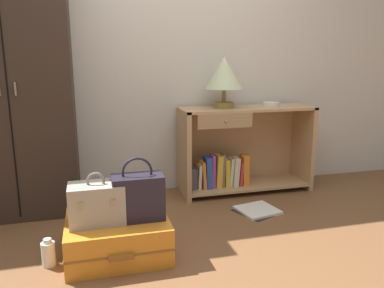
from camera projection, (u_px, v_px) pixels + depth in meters
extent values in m
plane|color=brown|center=(212.00, 271.00, 2.16)|extent=(9.00, 9.00, 0.00)
cube|color=beige|center=(160.00, 43.00, 3.29)|extent=(6.40, 0.10, 2.60)
cube|color=#33261E|center=(14.00, 87.00, 2.79)|extent=(0.83, 0.45, 1.95)
cube|color=black|center=(7.00, 89.00, 2.58)|extent=(0.01, 0.01, 1.85)
cylinder|color=gray|center=(15.00, 89.00, 2.58)|extent=(0.01, 0.01, 0.09)
cube|color=tan|center=(184.00, 154.00, 3.27)|extent=(0.04, 0.38, 0.76)
cube|color=tan|center=(303.00, 146.00, 3.56)|extent=(0.04, 0.38, 0.76)
cube|color=tan|center=(247.00, 108.00, 3.34)|extent=(1.18, 0.38, 0.02)
cube|color=tan|center=(245.00, 184.00, 3.49)|extent=(1.10, 0.38, 0.02)
cube|color=tan|center=(238.00, 145.00, 3.59)|extent=(1.10, 0.01, 0.74)
cube|color=#A68259|center=(225.00, 121.00, 3.12)|extent=(0.47, 0.02, 0.12)
sphere|color=#9E844C|center=(226.00, 121.00, 3.10)|extent=(0.02, 0.02, 0.02)
cube|color=#4C474C|center=(193.00, 179.00, 3.31)|extent=(0.05, 0.09, 0.18)
cube|color=beige|center=(199.00, 177.00, 3.32)|extent=(0.04, 0.11, 0.21)
cube|color=orange|center=(203.00, 175.00, 3.33)|extent=(0.04, 0.13, 0.24)
cube|color=#2D51B2|center=(208.00, 172.00, 3.34)|extent=(0.06, 0.13, 0.28)
cube|color=purple|center=(213.00, 171.00, 3.35)|extent=(0.03, 0.10, 0.29)
cube|color=gold|center=(218.00, 171.00, 3.36)|extent=(0.06, 0.13, 0.29)
cube|color=#726659|center=(222.00, 170.00, 3.37)|extent=(0.04, 0.09, 0.29)
cube|color=gold|center=(226.00, 173.00, 3.38)|extent=(0.04, 0.11, 0.25)
cube|color=beige|center=(230.00, 172.00, 3.39)|extent=(0.05, 0.10, 0.25)
cube|color=beige|center=(235.00, 171.00, 3.40)|extent=(0.06, 0.10, 0.26)
cube|color=red|center=(240.00, 173.00, 3.42)|extent=(0.04, 0.11, 0.21)
cube|color=orange|center=(244.00, 170.00, 3.42)|extent=(0.06, 0.11, 0.27)
cylinder|color=olive|center=(224.00, 105.00, 3.28)|extent=(0.17, 0.17, 0.05)
cylinder|color=olive|center=(224.00, 95.00, 3.26)|extent=(0.04, 0.04, 0.11)
cone|color=beige|center=(224.00, 73.00, 3.22)|extent=(0.32, 0.32, 0.27)
cylinder|color=silver|center=(271.00, 105.00, 3.35)|extent=(0.15, 0.15, 0.04)
cube|color=orange|center=(118.00, 236.00, 2.34)|extent=(0.60, 0.52, 0.23)
cube|color=brown|center=(118.00, 236.00, 2.34)|extent=(0.61, 0.53, 0.01)
cube|color=brown|center=(121.00, 258.00, 2.08)|extent=(0.14, 0.02, 0.03)
cube|color=#A89E8E|center=(97.00, 204.00, 2.22)|extent=(0.32, 0.19, 0.24)
torus|color=slate|center=(96.00, 181.00, 2.19)|extent=(0.11, 0.02, 0.11)
cube|color=tan|center=(81.00, 205.00, 2.09)|extent=(0.02, 0.01, 0.02)
cube|color=tan|center=(113.00, 202.00, 2.14)|extent=(0.02, 0.01, 0.02)
cube|color=#231E2D|center=(138.00, 197.00, 2.27)|extent=(0.30, 0.17, 0.27)
torus|color=#231E2D|center=(137.00, 172.00, 2.24)|extent=(0.18, 0.01, 0.18)
cylinder|color=white|center=(48.00, 254.00, 2.21)|extent=(0.08, 0.08, 0.14)
cylinder|color=silver|center=(47.00, 241.00, 2.19)|extent=(0.05, 0.05, 0.02)
cube|color=white|center=(257.00, 210.00, 3.01)|extent=(0.34, 0.33, 0.02)
cube|color=black|center=(257.00, 211.00, 3.01)|extent=(0.40, 0.39, 0.01)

